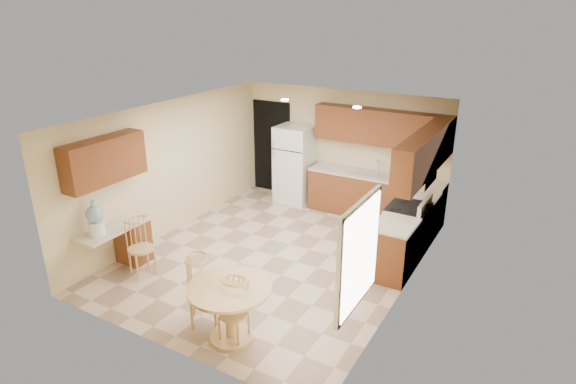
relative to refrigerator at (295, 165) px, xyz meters
The scene contains 30 objects.
floor 2.72m from the refrigerator, 68.40° to the right, with size 5.50×5.50×0.00m, color beige.
ceiling 3.06m from the refrigerator, 68.40° to the right, with size 4.50×5.50×0.02m, color white.
wall_back 1.09m from the refrigerator, 20.23° to the left, with size 4.50×0.02×2.50m, color beige.
wall_front 5.25m from the refrigerator, 79.55° to the right, with size 4.50×0.02×2.50m, color beige.
wall_left 2.76m from the refrigerator, 118.44° to the right, with size 0.02×5.50×2.50m, color beige.
wall_right 4.02m from the refrigerator, 36.87° to the right, with size 0.02×5.50×2.50m, color beige.
doorway 0.89m from the refrigerator, 157.27° to the left, with size 0.90×0.02×2.10m, color black.
base_cab_back 1.87m from the refrigerator, ahead, with size 2.75×0.60×0.87m, color brown.
counter_back 1.83m from the refrigerator, ahead, with size 2.75×0.63×0.04m, color beige.
base_cab_right_a 2.98m from the refrigerator, 10.64° to the right, with size 0.60×0.59×0.87m, color brown.
counter_right_a 2.95m from the refrigerator, 10.64° to the right, with size 0.63×0.59×0.04m, color beige.
base_cab_right_b 3.55m from the refrigerator, 34.59° to the right, with size 0.60×0.80×0.87m, color brown.
counter_right_b 3.52m from the refrigerator, 34.59° to the right, with size 0.63×0.80×0.04m, color beige.
upper_cab_back 2.09m from the refrigerator, ahead, with size 2.75×0.33×0.70m, color brown.
upper_cab_right 3.41m from the refrigerator, 21.41° to the right, with size 0.33×2.42×0.70m, color brown.
upper_cab_left 4.28m from the refrigerator, 105.84° to the right, with size 0.33×1.40×0.70m, color brown.
sink 1.80m from the refrigerator, ahead, with size 0.78×0.44×0.01m, color silver.
range_hood 3.24m from the refrigerator, 22.46° to the right, with size 0.50×0.76×0.14m, color silver.
desk_pedestal 3.90m from the refrigerator, 105.76° to the right, with size 0.48×0.42×0.72m, color brown.
desk_top 4.23m from the refrigerator, 104.36° to the right, with size 0.50×1.20×0.04m, color beige.
window 5.35m from the refrigerator, 53.21° to the right, with size 0.06×1.12×1.30m.
can_light_a 2.08m from the refrigerator, 69.44° to the right, with size 0.14×0.14×0.02m, color white.
can_light_b 2.75m from the refrigerator, 32.96° to the right, with size 0.14×0.14×0.02m, color white.
refrigerator is the anchor object (origin of this frame).
stove 3.15m from the refrigerator, 22.99° to the right, with size 0.65×0.76×1.09m.
dining_table 4.89m from the refrigerator, 70.56° to the right, with size 1.07×1.07×0.79m.
chair_table_a 4.70m from the refrigerator, 76.77° to the right, with size 0.44×0.55×0.99m.
chair_table_b 4.98m from the refrigerator, 70.34° to the right, with size 0.38×0.38×0.87m.
chair_desk 4.11m from the refrigerator, 98.40° to the right, with size 0.42×0.54×0.94m.
water_crock 4.51m from the refrigerator, 103.47° to the right, with size 0.27×0.27×0.56m.
Camera 1 is at (3.89, -6.32, 4.06)m, focal length 30.00 mm.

